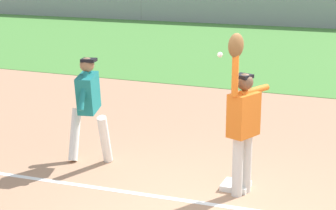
{
  "coord_description": "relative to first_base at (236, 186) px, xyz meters",
  "views": [
    {
      "loc": [
        2.02,
        -6.35,
        3.17
      ],
      "look_at": [
        -1.21,
        1.22,
        1.05
      ],
      "focal_mm": 59.8,
      "sensor_mm": 36.0,
      "label": 1
    }
  ],
  "objects": [
    {
      "name": "parked_car_black",
      "position": [
        -11.08,
        23.5,
        0.63
      ],
      "size": [
        4.52,
        2.36,
        1.25
      ],
      "rotation": [
        0.0,
        0.0,
        -0.07
      ],
      "color": "black",
      "rests_on": "ground_plane"
    },
    {
      "name": "fielder",
      "position": [
        0.11,
        -0.16,
        1.08
      ],
      "size": [
        0.43,
        0.87,
        2.28
      ],
      "rotation": [
        0.0,
        0.0,
        2.78
      ],
      "color": "silver",
      "rests_on": "ground_plane"
    },
    {
      "name": "baseball",
      "position": [
        -0.28,
        -0.03,
        1.89
      ],
      "size": [
        0.07,
        0.07,
        0.07
      ],
      "primitive_type": "sphere",
      "color": "white"
    },
    {
      "name": "parked_car_red",
      "position": [
        -4.96,
        23.86,
        0.63
      ],
      "size": [
        4.44,
        2.2,
        1.25
      ],
      "rotation": [
        0.0,
        0.0,
        -0.02
      ],
      "color": "#B21E1E",
      "rests_on": "ground_plane"
    },
    {
      "name": "first_base",
      "position": [
        0.0,
        0.0,
        0.0
      ],
      "size": [
        0.39,
        0.39,
        0.08
      ],
      "primitive_type": "cube",
      "rotation": [
        0.0,
        0.0,
        0.02
      ],
      "color": "white",
      "rests_on": "ground_plane"
    },
    {
      "name": "runner",
      "position": [
        -2.5,
        0.14,
        0.96
      ],
      "size": [
        0.82,
        0.84,
        1.72
      ],
      "rotation": [
        0.0,
        0.0,
        0.22
      ],
      "color": "white",
      "rests_on": "ground_plane"
    }
  ]
}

